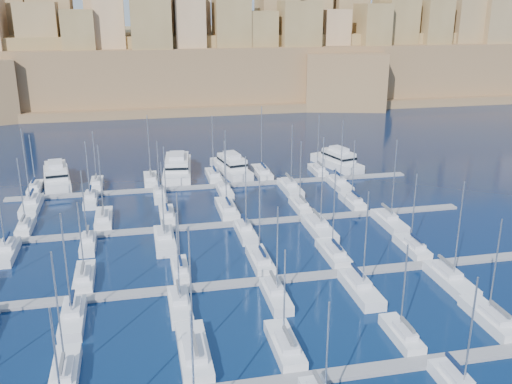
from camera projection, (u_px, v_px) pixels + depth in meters
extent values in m
plane|color=black|center=(247.00, 248.00, 90.03)|extent=(600.00, 600.00, 0.00)
cube|color=slate|center=(311.00, 378.00, 58.43)|extent=(84.00, 2.00, 0.40)
cube|color=slate|center=(264.00, 281.00, 78.84)|extent=(84.00, 2.00, 0.40)
cube|color=slate|center=(236.00, 224.00, 99.25)|extent=(84.00, 2.00, 0.40)
cube|color=slate|center=(217.00, 186.00, 119.65)|extent=(84.00, 2.00, 0.40)
cube|color=silver|center=(65.00, 375.00, 58.46)|extent=(2.67, 8.89, 1.64)
cube|color=silver|center=(63.00, 370.00, 57.26)|extent=(1.87, 4.00, 0.70)
cylinder|color=#9EA0A8|center=(58.00, 311.00, 56.60)|extent=(0.18, 0.18, 12.75)
cube|color=#595B60|center=(62.00, 364.00, 56.52)|extent=(0.35, 3.56, 0.35)
cube|color=silver|center=(194.00, 353.00, 61.94)|extent=(3.21, 10.70, 1.74)
cube|color=silver|center=(195.00, 349.00, 60.56)|extent=(2.25, 4.82, 0.70)
cylinder|color=#9EA0A8|center=(191.00, 287.00, 59.98)|extent=(0.18, 0.18, 13.79)
cube|color=#595B60|center=(195.00, 343.00, 59.73)|extent=(0.35, 4.28, 0.35)
cube|color=silver|center=(285.00, 347.00, 63.20)|extent=(2.73, 9.10, 1.65)
cube|color=silver|center=(287.00, 342.00, 61.98)|extent=(1.91, 4.09, 0.70)
cylinder|color=#9EA0A8|center=(284.00, 295.00, 61.67)|extent=(0.18, 0.18, 10.70)
cube|color=#595B60|center=(288.00, 336.00, 61.23)|extent=(0.35, 3.64, 0.35)
cube|color=silver|center=(401.00, 336.00, 65.30)|extent=(2.32, 7.73, 1.59)
cube|color=silver|center=(405.00, 331.00, 64.22)|extent=(1.62, 3.48, 0.70)
cylinder|color=#9EA0A8|center=(404.00, 287.00, 63.76)|extent=(0.18, 0.18, 10.44)
cube|color=#595B60|center=(407.00, 324.00, 63.53)|extent=(0.35, 3.09, 0.35)
cube|color=silver|center=(490.00, 319.00, 68.60)|extent=(2.91, 9.69, 1.68)
cube|color=silver|center=(496.00, 315.00, 67.32)|extent=(2.03, 4.36, 0.70)
cylinder|color=#9EA0A8|center=(495.00, 266.00, 66.89)|extent=(0.18, 0.18, 11.93)
cube|color=#595B60|center=(500.00, 309.00, 66.54)|extent=(0.35, 3.88, 0.35)
cylinder|color=#9EA0A8|center=(59.00, 383.00, 45.11)|extent=(0.18, 0.18, 13.52)
cylinder|color=#9EA0A8|center=(193.00, 370.00, 48.56)|extent=(0.18, 0.18, 11.47)
cylinder|color=#9EA0A8|center=(327.00, 356.00, 51.07)|extent=(0.18, 0.18, 10.82)
cube|color=#595B60|center=(320.00, 382.00, 53.89)|extent=(0.35, 3.35, 0.35)
cube|color=silver|center=(457.00, 375.00, 56.58)|extent=(1.80, 3.85, 0.70)
cylinder|color=#9EA0A8|center=(470.00, 333.00, 53.64)|extent=(0.18, 0.18, 11.75)
cube|color=#0C1A3A|center=(455.00, 363.00, 56.64)|extent=(0.35, 3.43, 0.35)
cube|color=silver|center=(85.00, 278.00, 78.88)|extent=(2.62, 8.72, 1.64)
cube|color=silver|center=(83.00, 273.00, 77.70)|extent=(1.83, 3.92, 0.70)
cylinder|color=#9EA0A8|center=(81.00, 238.00, 77.41)|extent=(0.18, 0.18, 10.23)
cube|color=#595B60|center=(82.00, 268.00, 76.96)|extent=(0.35, 3.49, 0.35)
cube|color=silver|center=(180.00, 271.00, 81.06)|extent=(2.32, 7.74, 1.59)
cube|color=silver|center=(180.00, 266.00, 79.98)|extent=(1.63, 3.48, 0.70)
cylinder|color=#9EA0A8|center=(178.00, 230.00, 79.45)|extent=(0.18, 0.18, 10.82)
cube|color=#0C1A3A|center=(180.00, 260.00, 79.28)|extent=(0.35, 3.10, 0.35)
cube|color=silver|center=(260.00, 261.00, 84.01)|extent=(2.72, 9.07, 1.65)
cube|color=silver|center=(261.00, 257.00, 82.80)|extent=(1.90, 4.08, 0.70)
cylinder|color=#9EA0A8|center=(259.00, 217.00, 82.28)|extent=(0.18, 0.18, 11.96)
cube|color=#0C1A3A|center=(262.00, 251.00, 82.05)|extent=(0.35, 3.63, 0.35)
cube|color=silver|center=(333.00, 254.00, 86.39)|extent=(2.79, 9.32, 1.67)
cube|color=silver|center=(335.00, 250.00, 85.15)|extent=(1.96, 4.19, 0.70)
cylinder|color=#9EA0A8|center=(334.00, 209.00, 84.57)|extent=(0.18, 0.18, 12.60)
cube|color=#0C1A3A|center=(337.00, 244.00, 84.39)|extent=(0.35, 3.73, 0.35)
cube|color=silver|center=(412.00, 248.00, 88.61)|extent=(2.58, 8.60, 1.63)
cube|color=silver|center=(415.00, 243.00, 87.44)|extent=(1.81, 3.87, 0.70)
cylinder|color=#9EA0A8|center=(414.00, 209.00, 86.99)|extent=(0.18, 0.18, 11.13)
cube|color=#0C1A3A|center=(417.00, 238.00, 86.71)|extent=(0.35, 3.44, 0.35)
cube|color=silver|center=(73.00, 319.00, 68.61)|extent=(2.74, 9.14, 1.66)
cube|color=silver|center=(73.00, 307.00, 69.08)|extent=(1.92, 4.11, 0.70)
cylinder|color=#9EA0A8|center=(66.00, 266.00, 65.87)|extent=(0.18, 0.18, 12.98)
cube|color=#0C1A3A|center=(72.00, 298.00, 69.18)|extent=(0.35, 3.66, 0.35)
cube|color=silver|center=(180.00, 307.00, 71.33)|extent=(2.64, 8.80, 1.64)
cube|color=silver|center=(179.00, 296.00, 71.78)|extent=(1.85, 3.96, 0.70)
cylinder|color=#9EA0A8|center=(178.00, 259.00, 68.78)|extent=(0.18, 0.18, 11.97)
cube|color=#595B60|center=(178.00, 287.00, 71.86)|extent=(0.35, 3.52, 0.35)
cube|color=silver|center=(276.00, 297.00, 73.87)|extent=(2.60, 8.67, 1.63)
cube|color=silver|center=(274.00, 286.00, 74.30)|extent=(1.82, 3.90, 0.70)
cylinder|color=#9EA0A8|center=(277.00, 251.00, 71.34)|extent=(0.18, 0.18, 11.80)
cube|color=#595B60|center=(274.00, 277.00, 74.37)|extent=(0.35, 3.47, 0.35)
cube|color=silver|center=(361.00, 290.00, 75.54)|extent=(2.99, 9.97, 1.70)
cube|color=silver|center=(358.00, 279.00, 76.08)|extent=(2.09, 4.49, 0.70)
cylinder|color=#9EA0A8|center=(366.00, 240.00, 72.74)|extent=(0.18, 0.18, 13.11)
cube|color=#0C1A3A|center=(357.00, 270.00, 76.21)|extent=(0.35, 3.99, 0.35)
cube|color=silver|center=(450.00, 281.00, 78.00)|extent=(3.08, 10.26, 1.71)
cube|color=silver|center=(447.00, 270.00, 78.57)|extent=(2.15, 4.62, 0.70)
cylinder|color=#9EA0A8|center=(459.00, 231.00, 75.10)|extent=(0.18, 0.18, 13.62)
cube|color=#595B60|center=(446.00, 261.00, 78.71)|extent=(0.35, 4.10, 0.35)
cube|color=silver|center=(26.00, 228.00, 96.71)|extent=(2.37, 7.92, 1.60)
cube|color=silver|center=(24.00, 223.00, 95.61)|extent=(1.66, 3.56, 0.70)
cylinder|color=#9EA0A8|center=(21.00, 191.00, 95.04)|extent=(0.18, 0.18, 11.30)
cube|color=#595B60|center=(23.00, 218.00, 94.91)|extent=(0.35, 3.17, 0.35)
cube|color=silver|center=(104.00, 220.00, 100.06)|extent=(2.90, 9.66, 1.68)
cube|color=silver|center=(103.00, 215.00, 98.79)|extent=(2.03, 4.35, 0.70)
cylinder|color=#9EA0A8|center=(101.00, 180.00, 98.26)|extent=(0.18, 0.18, 12.59)
cube|color=#595B60|center=(103.00, 211.00, 98.01)|extent=(0.35, 3.86, 0.35)
cube|color=silver|center=(167.00, 216.00, 101.76)|extent=(2.57, 8.58, 1.63)
cube|color=silver|center=(167.00, 212.00, 100.60)|extent=(1.80, 3.86, 0.70)
cylinder|color=#9EA0A8|center=(165.00, 180.00, 100.03)|extent=(0.18, 0.18, 11.85)
cube|color=#0C1A3A|center=(167.00, 207.00, 99.87)|extent=(0.35, 3.43, 0.35)
cube|color=silver|center=(227.00, 210.00, 104.79)|extent=(3.12, 10.41, 1.72)
cube|color=silver|center=(228.00, 206.00, 103.44)|extent=(2.19, 4.68, 0.70)
cylinder|color=#9EA0A8|center=(226.00, 168.00, 102.80)|extent=(0.18, 0.18, 13.91)
cube|color=#0C1A3A|center=(228.00, 201.00, 102.62)|extent=(0.35, 4.16, 0.35)
cube|color=silver|center=(300.00, 207.00, 106.46)|extent=(2.43, 8.10, 1.60)
cube|color=silver|center=(302.00, 203.00, 105.35)|extent=(1.70, 3.64, 0.70)
cylinder|color=#9EA0A8|center=(300.00, 172.00, 104.73)|extent=(0.18, 0.18, 11.72)
cube|color=#595B60|center=(302.00, 198.00, 104.64)|extent=(0.35, 3.24, 0.35)
cube|color=silver|center=(352.00, 202.00, 108.81)|extent=(2.60, 8.67, 1.63)
cube|color=silver|center=(354.00, 198.00, 107.64)|extent=(1.82, 3.90, 0.70)
cylinder|color=#9EA0A8|center=(353.00, 169.00, 107.17)|extent=(0.18, 0.18, 11.28)
cube|color=#0C1A3A|center=(356.00, 194.00, 106.90)|extent=(0.35, 3.47, 0.35)
cube|color=silver|center=(7.00, 253.00, 86.71)|extent=(2.75, 9.17, 1.66)
cube|color=silver|center=(7.00, 244.00, 87.18)|extent=(1.93, 4.13, 0.70)
cube|color=#0C1A3A|center=(7.00, 236.00, 87.28)|extent=(0.35, 3.67, 0.35)
cube|color=silver|center=(88.00, 245.00, 89.74)|extent=(2.33, 7.78, 1.59)
cube|color=silver|center=(88.00, 237.00, 90.10)|extent=(1.63, 3.50, 0.70)
cylinder|color=#9EA0A8|center=(84.00, 207.00, 87.30)|extent=(0.18, 0.18, 11.54)
cube|color=#595B60|center=(88.00, 229.00, 90.13)|extent=(0.35, 3.11, 0.35)
cube|color=silver|center=(165.00, 242.00, 90.88)|extent=(3.11, 10.38, 1.72)
cube|color=silver|center=(164.00, 232.00, 91.46)|extent=(2.18, 4.67, 0.70)
cylinder|color=#9EA0A8|center=(163.00, 201.00, 88.16)|extent=(0.18, 0.18, 12.46)
cube|color=#595B60|center=(163.00, 225.00, 91.61)|extent=(0.35, 4.15, 0.35)
cube|color=silver|center=(246.00, 233.00, 94.35)|extent=(2.59, 8.65, 1.63)
cube|color=silver|center=(244.00, 225.00, 94.78)|extent=(1.82, 3.89, 0.70)
cylinder|color=#9EA0A8|center=(246.00, 194.00, 91.73)|extent=(0.18, 0.18, 12.43)
cube|color=#0C1A3A|center=(244.00, 218.00, 94.85)|extent=(0.35, 3.46, 0.35)
cube|color=silver|center=(319.00, 229.00, 95.72)|extent=(3.30, 10.99, 1.75)
cube|color=silver|center=(317.00, 220.00, 96.35)|extent=(2.31, 4.95, 0.70)
cylinder|color=#9EA0A8|center=(322.00, 183.00, 92.55)|extent=(0.18, 0.18, 15.11)
cube|color=#595B60|center=(317.00, 213.00, 96.53)|extent=(0.35, 4.40, 0.35)
cube|color=silver|center=(389.00, 222.00, 98.86)|extent=(2.94, 9.80, 1.69)
cube|color=silver|center=(387.00, 214.00, 99.39)|extent=(2.06, 4.41, 0.70)
cylinder|color=#9EA0A8|center=(394.00, 180.00, 95.94)|extent=(0.18, 0.18, 13.93)
cube|color=#595B60|center=(387.00, 207.00, 99.51)|extent=(0.35, 3.92, 0.35)
cube|color=silver|center=(35.00, 189.00, 116.87)|extent=(2.42, 8.07, 1.60)
cube|color=silver|center=(34.00, 185.00, 115.76)|extent=(1.70, 3.63, 0.70)
cylinder|color=#9EA0A8|center=(32.00, 160.00, 115.35)|extent=(0.18, 0.18, 10.41)
cube|color=#0C1A3A|center=(33.00, 180.00, 115.06)|extent=(0.35, 3.23, 0.35)
cube|color=silver|center=(97.00, 185.00, 119.41)|extent=(2.49, 8.29, 1.61)
cube|color=silver|center=(96.00, 181.00, 118.28)|extent=(1.74, 3.73, 0.70)
cylinder|color=#9EA0A8|center=(94.00, 156.00, 117.88)|extent=(0.18, 0.18, 10.53)
cube|color=#595B60|center=(96.00, 176.00, 117.56)|extent=(0.35, 3.32, 0.35)
cube|color=silver|center=(151.00, 181.00, 122.14)|extent=(2.82, 9.40, 1.67)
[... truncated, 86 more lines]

